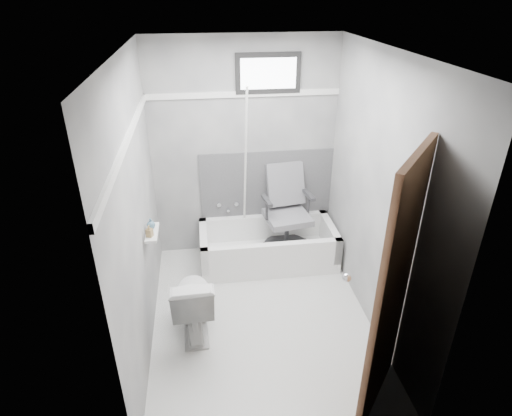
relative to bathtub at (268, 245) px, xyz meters
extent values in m
plane|color=silver|center=(-0.21, -0.93, -0.21)|extent=(2.60, 2.60, 0.00)
plane|color=silver|center=(-0.21, -0.93, 2.19)|extent=(2.60, 2.60, 0.00)
cube|color=slate|center=(-0.21, 0.37, 0.99)|extent=(2.00, 0.02, 2.40)
cube|color=slate|center=(-0.21, -2.23, 0.99)|extent=(2.00, 0.02, 2.40)
cube|color=slate|center=(-1.21, -0.93, 0.99)|extent=(0.02, 2.60, 2.40)
cube|color=slate|center=(0.79, -0.93, 0.99)|extent=(0.02, 2.60, 2.40)
imported|color=silver|center=(-0.83, -0.99, 0.12)|extent=(0.39, 0.68, 0.65)
cube|color=#4C4C4F|center=(0.04, 0.36, 0.59)|extent=(1.50, 0.02, 0.78)
cube|color=white|center=(-0.21, 0.36, 1.61)|extent=(2.00, 0.02, 0.06)
cube|color=white|center=(-1.20, -0.93, 1.61)|extent=(0.02, 2.60, 0.06)
cylinder|color=white|center=(-0.23, 0.13, 0.84)|extent=(0.02, 0.50, 1.90)
cube|color=silver|center=(-1.14, -0.72, 0.69)|extent=(0.10, 0.32, 0.02)
imported|color=olive|center=(-1.15, -0.80, 0.76)|extent=(0.07, 0.07, 0.11)
imported|color=#476C82|center=(-1.15, -0.66, 0.75)|extent=(0.10, 0.10, 0.10)
camera|label=1|loc=(-0.68, -4.00, 2.61)|focal=30.00mm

